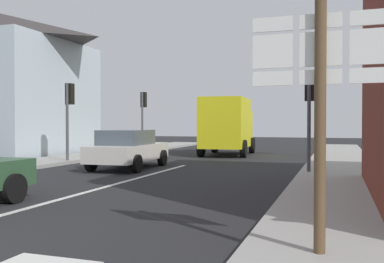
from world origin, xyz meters
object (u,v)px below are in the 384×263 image
(sedan_far, at_px, (128,149))
(traffic_light_far_left, at_px, (143,108))
(route_sign_post, at_px, (320,100))
(traffic_light_near_left, at_px, (69,104))
(delivery_truck, at_px, (227,125))
(traffic_light_far_right, at_px, (319,108))
(traffic_light_near_right, at_px, (309,100))

(sedan_far, distance_m, traffic_light_far_left, 9.46)
(route_sign_post, height_order, traffic_light_near_left, traffic_light_near_left)
(delivery_truck, relative_size, traffic_light_near_left, 1.49)
(route_sign_post, distance_m, traffic_light_far_right, 17.63)
(sedan_far, relative_size, delivery_truck, 0.84)
(traffic_light_far_right, bearing_deg, delivery_truck, -176.81)
(route_sign_post, bearing_deg, traffic_light_far_right, 92.22)
(sedan_far, bearing_deg, traffic_light_near_left, 161.69)
(route_sign_post, distance_m, traffic_light_far_left, 20.96)
(delivery_truck, distance_m, traffic_light_near_right, 9.39)
(traffic_light_far_right, bearing_deg, traffic_light_near_left, -144.69)
(route_sign_post, xyz_separation_m, traffic_light_far_left, (-10.75, 17.98, 0.65))
(route_sign_post, relative_size, traffic_light_far_left, 0.89)
(traffic_light_near_right, bearing_deg, traffic_light_far_right, 90.00)
(delivery_truck, bearing_deg, traffic_light_near_right, -59.29)
(sedan_far, relative_size, traffic_light_near_left, 1.25)
(delivery_truck, height_order, traffic_light_far_left, traffic_light_far_left)
(traffic_light_near_right, bearing_deg, traffic_light_near_left, 173.34)
(sedan_far, xyz_separation_m, traffic_light_near_right, (6.67, -0.05, 1.73))
(traffic_light_near_right, xyz_separation_m, traffic_light_far_left, (-10.06, 8.67, 0.17))
(traffic_light_far_left, bearing_deg, sedan_far, -68.52)
(traffic_light_near_right, height_order, traffic_light_near_left, traffic_light_near_left)
(delivery_truck, distance_m, traffic_light_far_left, 5.42)
(delivery_truck, height_order, route_sign_post, route_sign_post)
(traffic_light_far_left, bearing_deg, route_sign_post, -59.13)
(traffic_light_near_right, distance_m, traffic_light_far_left, 13.29)
(traffic_light_far_left, bearing_deg, traffic_light_far_right, -2.10)
(delivery_truck, bearing_deg, sedan_far, -103.37)
(route_sign_post, bearing_deg, traffic_light_near_left, 135.72)
(delivery_truck, relative_size, traffic_light_near_right, 1.52)
(traffic_light_near_left, xyz_separation_m, traffic_light_far_left, (0.00, 7.50, 0.11))
(traffic_light_far_right, relative_size, traffic_light_near_right, 1.00)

